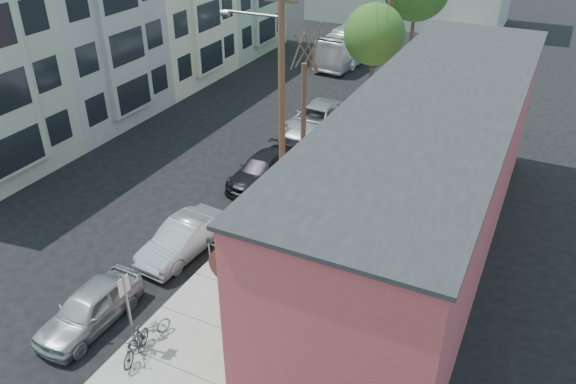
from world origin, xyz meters
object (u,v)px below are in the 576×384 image
at_px(tree_leafy_mid, 374,35).
at_px(car_0, 90,308).
at_px(cyclist, 272,231).
at_px(parking_meter_far, 309,150).
at_px(bus, 355,43).
at_px(sign_post, 127,304).
at_px(parking_meter_near, 209,247).
at_px(car_2, 262,170).
at_px(patio_chair_a, 243,365).
at_px(patron_green, 249,339).
at_px(patio_chair_b, 265,327).
at_px(car_3, 316,120).
at_px(patron_grey, 262,338).
at_px(parked_bike_b, 149,331).
at_px(car_1, 183,238).
at_px(parked_bike_a, 136,344).
at_px(utility_pole_near, 280,86).
at_px(tree_bare, 303,128).

relative_size(tree_leafy_mid, car_0, 1.65).
distance_m(cyclist, car_0, 7.01).
bearing_deg(parking_meter_far, tree_leafy_mid, 85.73).
xyz_separation_m(tree_leafy_mid, bus, (-4.81, 10.63, -3.67)).
relative_size(sign_post, parking_meter_far, 2.26).
relative_size(parking_meter_near, car_0, 0.31).
bearing_deg(car_2, parking_meter_far, 60.71).
height_order(patio_chair_a, patron_green, patron_green).
xyz_separation_m(sign_post, car_2, (-1.55, 11.23, -1.18)).
distance_m(patio_chair_b, car_3, 16.43).
relative_size(parking_meter_far, patio_chair_b, 1.41).
height_order(car_2, car_3, car_3).
bearing_deg(patron_grey, patron_green, -53.67).
xyz_separation_m(parking_meter_far, patron_grey, (3.95, -12.22, 0.02)).
xyz_separation_m(car_2, car_3, (-0.00, 6.48, 0.11)).
height_order(patio_chair_a, car_3, car_3).
relative_size(tree_leafy_mid, parked_bike_b, 4.20).
distance_m(patron_grey, patron_green, 0.45).
bearing_deg(car_1, parked_bike_a, -65.16).
relative_size(parking_meter_far, utility_pole_near, 0.12).
distance_m(parking_meter_near, parking_meter_far, 9.05).
bearing_deg(sign_post, car_1, 107.67).
bearing_deg(bus, patio_chair_a, -70.70).
relative_size(utility_pole_near, car_1, 2.38).
distance_m(cyclist, car_3, 11.85).
bearing_deg(tree_leafy_mid, sign_post, -91.23).
xyz_separation_m(utility_pole_near, patio_chair_a, (3.62, -9.66, -4.82)).
height_order(sign_post, car_2, sign_post).
bearing_deg(patron_green, patio_chair_a, -3.50).
relative_size(patio_chair_a, parked_bike_a, 0.55).
bearing_deg(car_2, car_1, -87.00).
distance_m(parking_meter_near, tree_leafy_mid, 16.91).
height_order(car_2, bus, bus).
distance_m(patron_green, parked_bike_b, 3.38).
bearing_deg(tree_leafy_mid, tree_bare, -90.00).
relative_size(parking_meter_near, parked_bike_a, 0.78).
relative_size(parked_bike_b, car_1, 0.37).
height_order(parking_meter_near, tree_bare, tree_bare).
bearing_deg(parking_meter_near, parking_meter_far, 90.00).
distance_m(car_2, car_3, 6.49).
xyz_separation_m(patio_chair_a, patio_chair_b, (-0.15, 1.63, 0.00)).
xyz_separation_m(utility_pole_near, car_2, (-1.59, 1.11, -4.76)).
bearing_deg(parked_bike_b, patron_green, 26.80).
height_order(cyclist, car_3, cyclist).
bearing_deg(sign_post, tree_bare, 87.77).
height_order(parking_meter_near, cyclist, cyclist).
distance_m(patron_green, car_0, 5.65).
height_order(patron_green, car_1, patron_green).
bearing_deg(car_1, sign_post, -67.70).
height_order(parked_bike_b, car_0, car_0).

